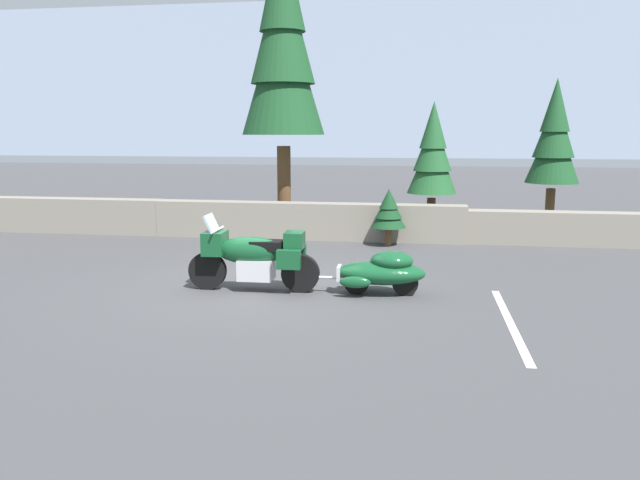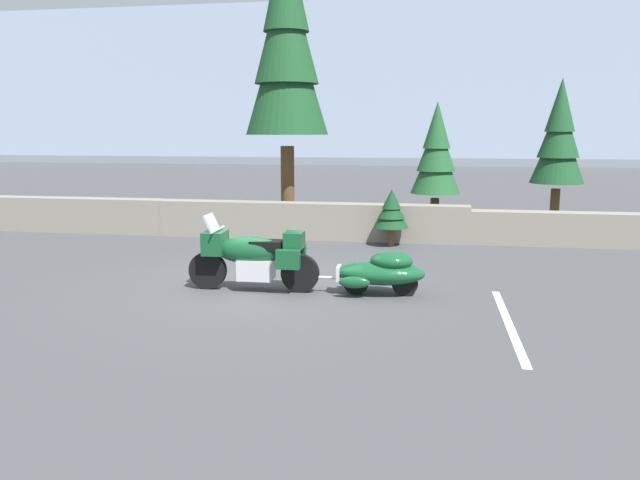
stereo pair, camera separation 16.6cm
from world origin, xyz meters
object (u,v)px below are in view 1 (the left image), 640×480
object	(u,v)px
pine_tree_tall	(283,42)
pine_tree_far_right	(554,137)
car_shaped_trailer	(381,271)
pine_tree_secondary	(433,153)
touring_motorcycle	(253,256)

from	to	relation	value
pine_tree_tall	pine_tree_far_right	world-z (taller)	pine_tree_tall
car_shaped_trailer	pine_tree_secondary	bearing A→B (deg)	81.49
pine_tree_far_right	pine_tree_tall	bearing A→B (deg)	-172.36
car_shaped_trailer	pine_tree_secondary	world-z (taller)	pine_tree_secondary
car_shaped_trailer	pine_tree_tall	distance (m)	8.57
touring_motorcycle	pine_tree_secondary	distance (m)	7.20
pine_tree_tall	touring_motorcycle	bearing A→B (deg)	-82.48
pine_tree_tall	pine_tree_secondary	bearing A→B (deg)	-3.85
pine_tree_far_right	touring_motorcycle	bearing A→B (deg)	-130.36
pine_tree_secondary	touring_motorcycle	bearing A→B (deg)	-116.64
car_shaped_trailer	pine_tree_far_right	distance (m)	8.82
touring_motorcycle	pine_tree_far_right	distance (m)	10.06
pine_tree_tall	pine_tree_far_right	xyz separation A→B (m)	(7.25, 0.97, -2.49)
touring_motorcycle	pine_tree_tall	xyz separation A→B (m)	(-0.86, 6.55, 4.46)
car_shaped_trailer	pine_tree_far_right	bearing A→B (deg)	60.77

